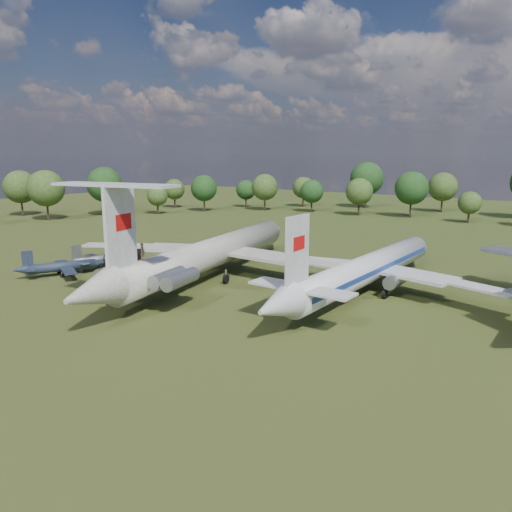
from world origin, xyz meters
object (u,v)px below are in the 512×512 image
Objects in this scene: small_prop_northwest at (104,261)px; small_prop_west at (62,269)px; il62_airliner at (212,258)px; person_on_il62 at (142,252)px; tu104_jet at (367,274)px.

small_prop_west is at bearing -93.25° from small_prop_northwest.
person_on_il62 is at bearing -90.00° from il62_airliner.
tu104_jet is 27.47m from person_on_il62.
small_prop_west is 0.96× the size of small_prop_northwest.
person_on_il62 reaches higher than small_prop_west.
small_prop_northwest is 7.34× the size of person_on_il62.
tu104_jet reaches higher than small_prop_northwest.
il62_airliner is at bearing -165.09° from tu104_jet.
person_on_il62 is at bearing -130.07° from tu104_jet.
il62_airliner is at bearing 17.91° from small_prop_northwest.
tu104_jet is at bearing 17.34° from small_prop_northwest.
il62_airliner is 21.70m from small_prop_west.
small_prop_west is at bearing -155.99° from tu104_jet.
tu104_jet is (20.74, 5.48, -0.37)m from il62_airliner.
small_prop_northwest is at bearing -164.60° from tu104_jet.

